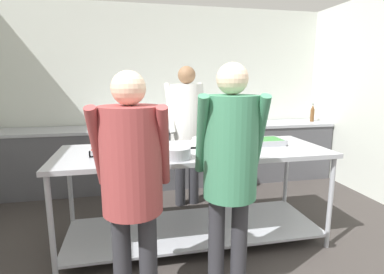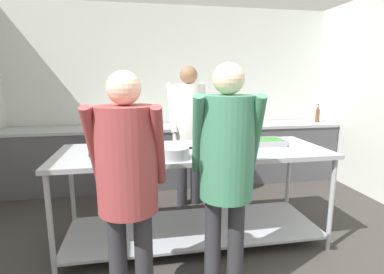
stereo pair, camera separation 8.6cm
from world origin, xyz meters
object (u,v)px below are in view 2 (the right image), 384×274
object	(u,v)px
cook_behind_counter	(189,122)
guest_serving_left	(127,172)
broccoli_bowl	(231,141)
guest_serving_right	(226,159)
serving_tray_vegetables	(264,142)
plate_stack	(205,142)
water_bottle	(318,114)
sauce_pan	(175,152)
serving_tray_roast	(119,149)

from	to	relation	value
cook_behind_counter	guest_serving_left	bearing A→B (deg)	-112.02
broccoli_bowl	guest_serving_right	bearing A→B (deg)	-109.69
guest_serving_right	cook_behind_counter	bearing A→B (deg)	89.08
serving_tray_vegetables	guest_serving_right	size ratio (longest dim) A/B	0.23
plate_stack	water_bottle	bearing A→B (deg)	34.40
plate_stack	broccoli_bowl	world-z (taller)	broccoli_bowl
guest_serving_left	guest_serving_right	xyz separation A→B (m)	(0.66, 0.03, 0.04)
broccoli_bowl	serving_tray_vegetables	distance (m)	0.33
broccoli_bowl	serving_tray_vegetables	size ratio (longest dim) A/B	0.51
plate_stack	broccoli_bowl	distance (m)	0.27
guest_serving_left	water_bottle	xyz separation A→B (m)	(2.92, 2.49, 0.03)
sauce_pan	cook_behind_counter	bearing A→B (deg)	74.74
sauce_pan	serving_tray_roast	bearing A→B (deg)	144.22
serving_tray_roast	cook_behind_counter	bearing A→B (deg)	46.06
plate_stack	sauce_pan	bearing A→B (deg)	-128.62
broccoli_bowl	cook_behind_counter	bearing A→B (deg)	114.16
serving_tray_vegetables	guest_serving_right	bearing A→B (deg)	-127.20
plate_stack	serving_tray_vegetables	world-z (taller)	plate_stack
guest_serving_left	cook_behind_counter	bearing A→B (deg)	67.98
sauce_pan	guest_serving_left	bearing A→B (deg)	-124.50
sauce_pan	cook_behind_counter	size ratio (longest dim) A/B	0.22
serving_tray_roast	sauce_pan	xyz separation A→B (m)	(0.47, -0.34, 0.03)
plate_stack	water_bottle	size ratio (longest dim) A/B	0.94
sauce_pan	broccoli_bowl	xyz separation A→B (m)	(0.63, 0.45, -0.02)
broccoli_bowl	cook_behind_counter	distance (m)	0.78
serving_tray_roast	guest_serving_left	distance (m)	0.88
serving_tray_vegetables	water_bottle	bearing A→B (deg)	44.66
sauce_pan	water_bottle	bearing A→B (deg)	37.42
plate_stack	broccoli_bowl	xyz separation A→B (m)	(0.27, -0.00, -0.00)
guest_serving_right	guest_serving_left	bearing A→B (deg)	-177.22
sauce_pan	plate_stack	size ratio (longest dim) A/B	1.41
plate_stack	guest_serving_right	bearing A→B (deg)	-94.40
guest_serving_left	guest_serving_right	distance (m)	0.66
serving_tray_vegetables	cook_behind_counter	distance (m)	1.02
plate_stack	cook_behind_counter	xyz separation A→B (m)	(-0.05, 0.70, 0.10)
serving_tray_vegetables	guest_serving_left	distance (m)	1.60
broccoli_bowl	cook_behind_counter	xyz separation A→B (m)	(-0.32, 0.70, 0.10)
serving_tray_vegetables	cook_behind_counter	world-z (taller)	cook_behind_counter
water_bottle	serving_tray_roast	bearing A→B (deg)	-151.89
sauce_pan	serving_tray_vegetables	world-z (taller)	sauce_pan
guest_serving_right	serving_tray_roast	bearing A→B (deg)	131.98
guest_serving_left	water_bottle	size ratio (longest dim) A/B	5.57
sauce_pan	guest_serving_right	world-z (taller)	guest_serving_right
serving_tray_roast	guest_serving_right	distance (m)	1.14
serving_tray_roast	sauce_pan	distance (m)	0.58
cook_behind_counter	plate_stack	bearing A→B (deg)	-86.16
serving_tray_roast	serving_tray_vegetables	size ratio (longest dim) A/B	1.26
sauce_pan	plate_stack	bearing A→B (deg)	51.38
sauce_pan	guest_serving_left	world-z (taller)	guest_serving_left
guest_serving_right	serving_tray_vegetables	bearing A→B (deg)	52.80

